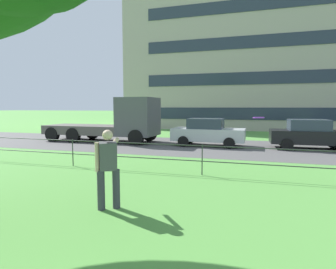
{
  "coord_description": "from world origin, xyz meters",
  "views": [
    {
      "loc": [
        1.56,
        1.47,
        2.19
      ],
      "look_at": [
        -0.6,
        8.5,
        1.46
      ],
      "focal_mm": 30.08,
      "sensor_mm": 36.0,
      "label": 1
    }
  ],
  "objects_px": {
    "car_silver_left": "(208,132)",
    "frisbee": "(258,118)",
    "person_thrower": "(108,167)",
    "car_black_right": "(310,134)",
    "flatbed_truck_far_left": "(117,123)",
    "apartment_building_background": "(303,34)"
  },
  "relations": [
    {
      "from": "car_black_right",
      "to": "apartment_building_background",
      "type": "distance_m",
      "value": 19.05
    },
    {
      "from": "car_silver_left",
      "to": "car_black_right",
      "type": "xyz_separation_m",
      "value": [
        5.28,
        0.29,
        0.0
      ]
    },
    {
      "from": "car_black_right",
      "to": "apartment_building_background",
      "type": "bearing_deg",
      "value": 83.88
    },
    {
      "from": "frisbee",
      "to": "flatbed_truck_far_left",
      "type": "xyz_separation_m",
      "value": [
        -8.31,
        8.64,
        -0.71
      ]
    },
    {
      "from": "frisbee",
      "to": "car_silver_left",
      "type": "height_order",
      "value": "frisbee"
    },
    {
      "from": "person_thrower",
      "to": "car_black_right",
      "type": "bearing_deg",
      "value": 61.9
    },
    {
      "from": "frisbee",
      "to": "apartment_building_background",
      "type": "height_order",
      "value": "apartment_building_background"
    },
    {
      "from": "person_thrower",
      "to": "apartment_building_background",
      "type": "bearing_deg",
      "value": 74.67
    },
    {
      "from": "frisbee",
      "to": "flatbed_truck_far_left",
      "type": "distance_m",
      "value": 12.01
    },
    {
      "from": "frisbee",
      "to": "car_silver_left",
      "type": "xyz_separation_m",
      "value": [
        -2.58,
        8.55,
        -1.15
      ]
    },
    {
      "from": "person_thrower",
      "to": "flatbed_truck_far_left",
      "type": "height_order",
      "value": "flatbed_truck_far_left"
    },
    {
      "from": "car_silver_left",
      "to": "person_thrower",
      "type": "bearing_deg",
      "value": -92.52
    },
    {
      "from": "flatbed_truck_far_left",
      "to": "person_thrower",
      "type": "bearing_deg",
      "value": -63.49
    },
    {
      "from": "person_thrower",
      "to": "car_black_right",
      "type": "xyz_separation_m",
      "value": [
        5.74,
        10.75,
        -0.14
      ]
    },
    {
      "from": "apartment_building_background",
      "to": "flatbed_truck_far_left",
      "type": "bearing_deg",
      "value": -127.08
    },
    {
      "from": "frisbee",
      "to": "car_black_right",
      "type": "relative_size",
      "value": 0.09
    },
    {
      "from": "car_black_right",
      "to": "frisbee",
      "type": "bearing_deg",
      "value": -106.98
    },
    {
      "from": "car_silver_left",
      "to": "frisbee",
      "type": "bearing_deg",
      "value": -73.19
    },
    {
      "from": "flatbed_truck_far_left",
      "to": "car_silver_left",
      "type": "bearing_deg",
      "value": -0.97
    },
    {
      "from": "frisbee",
      "to": "car_black_right",
      "type": "height_order",
      "value": "frisbee"
    },
    {
      "from": "apartment_building_background",
      "to": "person_thrower",
      "type": "bearing_deg",
      "value": -105.33
    },
    {
      "from": "person_thrower",
      "to": "apartment_building_background",
      "type": "xyz_separation_m",
      "value": [
        7.54,
        27.5,
        8.75
      ]
    }
  ]
}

